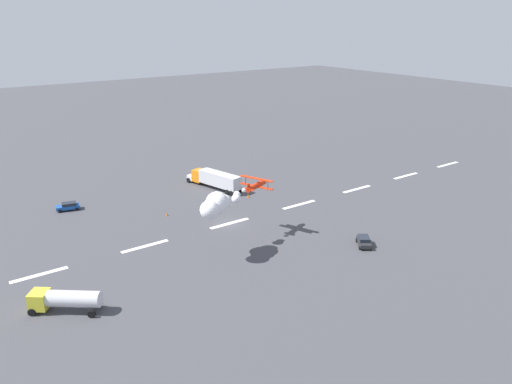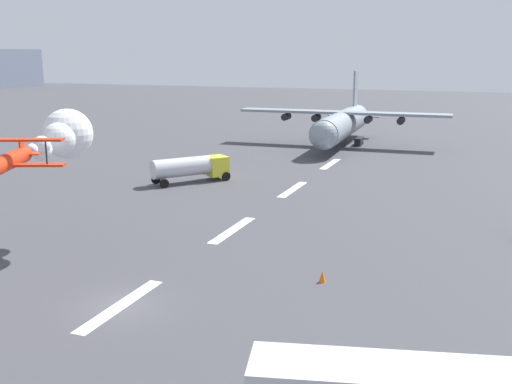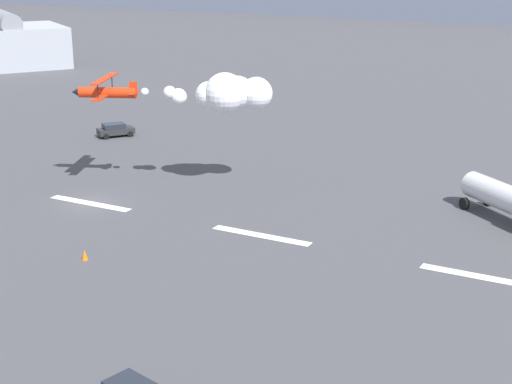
{
  "view_description": "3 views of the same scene",
  "coord_description": "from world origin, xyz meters",
  "px_view_note": "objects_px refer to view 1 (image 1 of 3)",
  "views": [
    {
      "loc": [
        42.89,
        69.14,
        35.07
      ],
      "look_at": [
        -1.9,
        5.54,
        7.25
      ],
      "focal_mm": 34.39,
      "sensor_mm": 36.0,
      "label": 1
    },
    {
      "loc": [
        -27.19,
        -18.84,
        14.09
      ],
      "look_at": [
        21.59,
        0.0,
        2.06
      ],
      "focal_mm": 42.09,
      "sensor_mm": 36.0,
      "label": 2
    },
    {
      "loc": [
        41.43,
        -48.38,
        20.74
      ],
      "look_at": [
        15.81,
        -0.02,
        3.36
      ],
      "focal_mm": 54.73,
      "sensor_mm": 36.0,
      "label": 3
    }
  ],
  "objects_px": {
    "stunt_biplane_red": "(219,204)",
    "traffic_cone_far": "(167,214)",
    "airport_staff_sedan": "(364,241)",
    "traffic_cone_near": "(248,196)",
    "fuel_tanker_truck": "(64,299)",
    "followme_car_yellow": "(68,206)",
    "semi_truck_orange": "(215,179)"
  },
  "relations": [
    {
      "from": "traffic_cone_near",
      "to": "stunt_biplane_red",
      "type": "bearing_deg",
      "value": 45.93
    },
    {
      "from": "fuel_tanker_truck",
      "to": "traffic_cone_near",
      "type": "bearing_deg",
      "value": -153.6
    },
    {
      "from": "followme_car_yellow",
      "to": "fuel_tanker_truck",
      "type": "bearing_deg",
      "value": 74.1
    },
    {
      "from": "semi_truck_orange",
      "to": "traffic_cone_near",
      "type": "xyz_separation_m",
      "value": [
        -2.58,
        9.01,
        -1.75
      ]
    },
    {
      "from": "traffic_cone_far",
      "to": "stunt_biplane_red",
      "type": "bearing_deg",
      "value": 90.1
    },
    {
      "from": "followme_car_yellow",
      "to": "traffic_cone_far",
      "type": "height_order",
      "value": "followme_car_yellow"
    },
    {
      "from": "stunt_biplane_red",
      "to": "traffic_cone_near",
      "type": "bearing_deg",
      "value": -134.07
    },
    {
      "from": "stunt_biplane_red",
      "to": "fuel_tanker_truck",
      "type": "relative_size",
      "value": 1.96
    },
    {
      "from": "traffic_cone_near",
      "to": "airport_staff_sedan",
      "type": "bearing_deg",
      "value": 95.09
    },
    {
      "from": "stunt_biplane_red",
      "to": "fuel_tanker_truck",
      "type": "height_order",
      "value": "stunt_biplane_red"
    },
    {
      "from": "airport_staff_sedan",
      "to": "traffic_cone_near",
      "type": "distance_m",
      "value": 29.55
    },
    {
      "from": "traffic_cone_far",
      "to": "traffic_cone_near",
      "type": "bearing_deg",
      "value": 177.78
    },
    {
      "from": "stunt_biplane_red",
      "to": "traffic_cone_near",
      "type": "distance_m",
      "value": 27.08
    },
    {
      "from": "followme_car_yellow",
      "to": "airport_staff_sedan",
      "type": "distance_m",
      "value": 55.82
    },
    {
      "from": "fuel_tanker_truck",
      "to": "airport_staff_sedan",
      "type": "distance_m",
      "value": 45.66
    },
    {
      "from": "semi_truck_orange",
      "to": "followme_car_yellow",
      "type": "distance_m",
      "value": 30.12
    },
    {
      "from": "stunt_biplane_red",
      "to": "traffic_cone_far",
      "type": "relative_size",
      "value": 22.15
    },
    {
      "from": "semi_truck_orange",
      "to": "traffic_cone_far",
      "type": "bearing_deg",
      "value": 28.33
    },
    {
      "from": "airport_staff_sedan",
      "to": "traffic_cone_far",
      "type": "bearing_deg",
      "value": -55.61
    },
    {
      "from": "fuel_tanker_truck",
      "to": "traffic_cone_far",
      "type": "xyz_separation_m",
      "value": [
        -24.23,
        -21.66,
        -1.37
      ]
    },
    {
      "from": "stunt_biplane_red",
      "to": "followme_car_yellow",
      "type": "bearing_deg",
      "value": -66.47
    },
    {
      "from": "airport_staff_sedan",
      "to": "traffic_cone_near",
      "type": "height_order",
      "value": "airport_staff_sedan"
    },
    {
      "from": "fuel_tanker_truck",
      "to": "followme_car_yellow",
      "type": "distance_m",
      "value": 36.54
    },
    {
      "from": "semi_truck_orange",
      "to": "traffic_cone_far",
      "type": "height_order",
      "value": "semi_truck_orange"
    },
    {
      "from": "stunt_biplane_red",
      "to": "traffic_cone_far",
      "type": "height_order",
      "value": "stunt_biplane_red"
    },
    {
      "from": "followme_car_yellow",
      "to": "traffic_cone_near",
      "type": "height_order",
      "value": "followme_car_yellow"
    },
    {
      "from": "stunt_biplane_red",
      "to": "fuel_tanker_truck",
      "type": "xyz_separation_m",
      "value": [
        24.26,
        2.4,
        -6.73
      ]
    },
    {
      "from": "stunt_biplane_red",
      "to": "airport_staff_sedan",
      "type": "bearing_deg",
      "value": 152.17
    },
    {
      "from": "airport_staff_sedan",
      "to": "semi_truck_orange",
      "type": "bearing_deg",
      "value": -82.29
    },
    {
      "from": "airport_staff_sedan",
      "to": "followme_car_yellow",
      "type": "bearing_deg",
      "value": -51.37
    },
    {
      "from": "semi_truck_orange",
      "to": "traffic_cone_near",
      "type": "relative_size",
      "value": 19.54
    },
    {
      "from": "traffic_cone_near",
      "to": "traffic_cone_far",
      "type": "distance_m",
      "value": 18.02
    }
  ]
}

